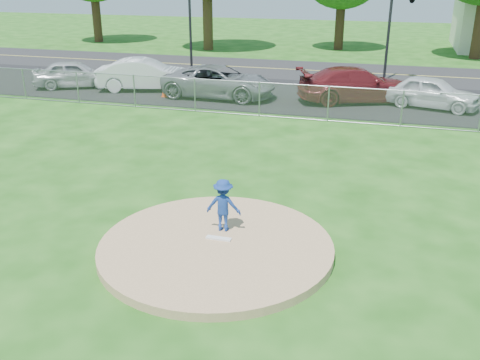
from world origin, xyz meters
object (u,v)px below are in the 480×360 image
at_px(parked_car_white, 145,75).
at_px(parked_car_darkred, 357,85).
at_px(traffic_signal_left, 193,16).
at_px(parked_car_silver, 75,74).
at_px(parked_car_pearl, 432,92).
at_px(traffic_cone, 165,89).
at_px(pitcher, 223,205).
at_px(parked_car_gray, 219,82).

bearing_deg(parked_car_white, parked_car_darkred, -104.15).
height_order(traffic_signal_left, parked_car_darkred, traffic_signal_left).
bearing_deg(parked_car_silver, traffic_signal_left, -57.47).
xyz_separation_m(parked_car_silver, parked_car_pearl, (18.47, 0.53, -0.00)).
height_order(parked_car_silver, parked_car_pearl, parked_car_silver).
distance_m(traffic_cone, parked_car_silver, 5.70).
bearing_deg(pitcher, parked_car_darkred, -100.91).
distance_m(traffic_signal_left, traffic_cone, 8.22).
bearing_deg(parked_car_darkred, pitcher, 150.27).
xyz_separation_m(parked_car_white, parked_car_darkred, (11.02, 0.39, 0.00)).
bearing_deg(traffic_cone, parked_car_pearl, 5.61).
distance_m(parked_car_silver, parked_car_darkred, 15.04).
height_order(traffic_signal_left, parked_car_gray, traffic_signal_left).
xyz_separation_m(traffic_signal_left, parked_car_gray, (3.91, -6.97, -2.57)).
height_order(parked_car_white, parked_car_gray, parked_car_white).
bearing_deg(parked_car_gray, pitcher, -159.53).
xyz_separation_m(parked_car_white, parked_car_gray, (4.31, -0.58, -0.04)).
distance_m(pitcher, parked_car_darkred, 15.41).
bearing_deg(traffic_cone, traffic_signal_left, 99.32).
bearing_deg(parked_car_white, traffic_signal_left, -19.78).
distance_m(traffic_signal_left, parked_car_silver, 8.54).
relative_size(parked_car_silver, parked_car_darkred, 0.75).
distance_m(parked_car_silver, parked_car_pearl, 18.48).
distance_m(parked_car_darkred, parked_car_pearl, 3.47).
height_order(parked_car_gray, parked_car_pearl, parked_car_gray).
relative_size(parked_car_darkred, parked_car_pearl, 1.34).
xyz_separation_m(traffic_cone, parked_car_darkred, (9.38, 1.56, 0.44)).
bearing_deg(parked_car_silver, parked_car_white, -108.47).
bearing_deg(parked_car_silver, traffic_cone, -122.11).
height_order(pitcher, parked_car_darkred, parked_car_darkred).
relative_size(traffic_cone, parked_car_gray, 0.14).
xyz_separation_m(traffic_signal_left, parked_car_darkred, (10.62, -6.00, -2.52)).
xyz_separation_m(traffic_signal_left, pitcher, (8.72, -21.29, -2.52)).
distance_m(pitcher, parked_car_pearl, 15.91).
bearing_deg(parked_car_gray, traffic_cone, 104.39).
relative_size(traffic_signal_left, parked_car_gray, 0.99).
relative_size(pitcher, parked_car_silver, 0.30).
height_order(traffic_signal_left, parked_car_white, traffic_signal_left).
relative_size(parked_car_silver, parked_car_white, 0.86).
distance_m(pitcher, parked_car_gray, 15.11).
bearing_deg(traffic_cone, parked_car_white, 144.55).
bearing_deg(pitcher, parked_car_gray, -75.26).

